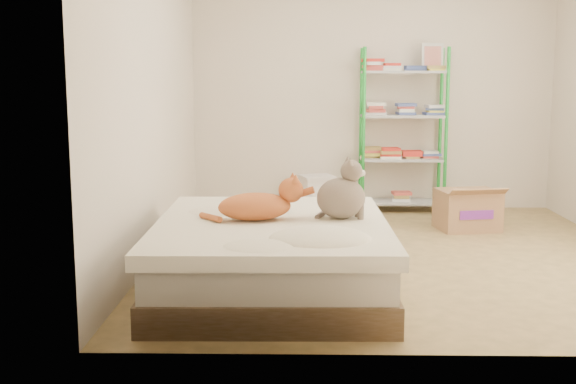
{
  "coord_description": "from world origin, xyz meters",
  "views": [
    {
      "loc": [
        -0.76,
        -5.63,
        1.42
      ],
      "look_at": [
        -0.84,
        -0.7,
        0.62
      ],
      "focal_mm": 45.0,
      "sensor_mm": 36.0,
      "label": 1
    }
  ],
  "objects_px": {
    "bed": "(272,256)",
    "grey_cat": "(341,189)",
    "shelf_unit": "(403,126)",
    "cardboard_box": "(467,210)",
    "orange_cat": "(255,203)",
    "white_bin": "(317,193)"
  },
  "relations": [
    {
      "from": "bed",
      "to": "white_bin",
      "type": "relative_size",
      "value": 4.65
    },
    {
      "from": "bed",
      "to": "grey_cat",
      "type": "bearing_deg",
      "value": 9.51
    },
    {
      "from": "shelf_unit",
      "to": "cardboard_box",
      "type": "height_order",
      "value": "shelf_unit"
    },
    {
      "from": "shelf_unit",
      "to": "cardboard_box",
      "type": "distance_m",
      "value": 1.25
    },
    {
      "from": "shelf_unit",
      "to": "white_bin",
      "type": "bearing_deg",
      "value": -178.02
    },
    {
      "from": "bed",
      "to": "white_bin",
      "type": "height_order",
      "value": "bed"
    },
    {
      "from": "orange_cat",
      "to": "shelf_unit",
      "type": "bearing_deg",
      "value": 52.39
    },
    {
      "from": "white_bin",
      "to": "bed",
      "type": "bearing_deg",
      "value": -97.12
    },
    {
      "from": "orange_cat",
      "to": "grey_cat",
      "type": "bearing_deg",
      "value": -5.4
    },
    {
      "from": "shelf_unit",
      "to": "grey_cat",
      "type": "bearing_deg",
      "value": -105.84
    },
    {
      "from": "orange_cat",
      "to": "shelf_unit",
      "type": "distance_m",
      "value": 3.19
    },
    {
      "from": "orange_cat",
      "to": "white_bin",
      "type": "xyz_separation_m",
      "value": [
        0.47,
        2.84,
        -0.4
      ]
    },
    {
      "from": "orange_cat",
      "to": "grey_cat",
      "type": "distance_m",
      "value": 0.58
    },
    {
      "from": "bed",
      "to": "grey_cat",
      "type": "distance_m",
      "value": 0.64
    },
    {
      "from": "orange_cat",
      "to": "cardboard_box",
      "type": "height_order",
      "value": "orange_cat"
    },
    {
      "from": "grey_cat",
      "to": "cardboard_box",
      "type": "relative_size",
      "value": 0.67
    },
    {
      "from": "bed",
      "to": "orange_cat",
      "type": "xyz_separation_m",
      "value": [
        -0.11,
        0.01,
        0.35
      ]
    },
    {
      "from": "orange_cat",
      "to": "cardboard_box",
      "type": "bearing_deg",
      "value": 34.49
    },
    {
      "from": "cardboard_box",
      "to": "grey_cat",
      "type": "bearing_deg",
      "value": -134.05
    },
    {
      "from": "orange_cat",
      "to": "cardboard_box",
      "type": "relative_size",
      "value": 0.96
    },
    {
      "from": "grey_cat",
      "to": "orange_cat",
      "type": "bearing_deg",
      "value": 89.24
    },
    {
      "from": "bed",
      "to": "cardboard_box",
      "type": "height_order",
      "value": "bed"
    }
  ]
}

